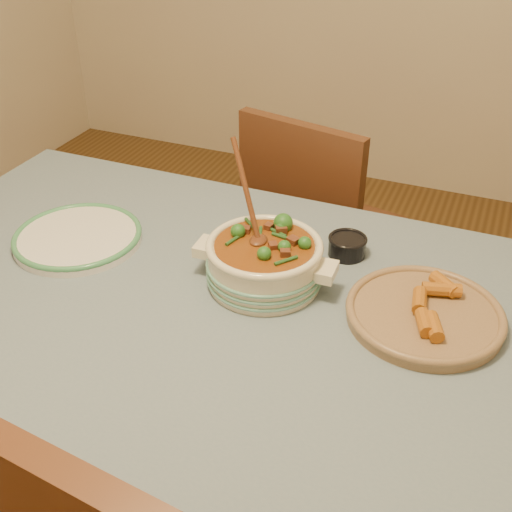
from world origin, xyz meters
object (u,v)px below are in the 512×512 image
Objects in this scene: white_plate at (78,237)px; chair_far at (314,225)px; fried_plate at (425,312)px; stew_casserole at (264,258)px; condiment_bowl at (347,245)px; dining_table at (220,351)px.

chair_far reaches higher than white_plate.
white_plate is 1.18× the size of fried_plate.
stew_casserole is 2.74× the size of condiment_bowl.
chair_far is (-0.06, 0.84, -0.16)m from dining_table.
fried_plate is (0.81, 0.02, 0.01)m from white_plate.
chair_far reaches higher than condiment_bowl.
dining_table is 0.85m from chair_far.
stew_casserole is at bearing 74.55° from dining_table.
stew_casserole reaches higher than condiment_bowl.
fried_plate is at bearing 1.44° from white_plate.
condiment_bowl is at bearing 52.34° from stew_casserole.
chair_far is (-0.10, 0.69, -0.32)m from stew_casserole.
condiment_bowl reaches higher than dining_table.
dining_table is 0.46m from white_plate.
condiment_bowl is 0.63m from chair_far.
dining_table is at bearing -105.45° from stew_casserole.
chair_far is at bearing 94.17° from dining_table.
white_plate is at bearing -178.56° from fried_plate.
white_plate is (-0.43, 0.13, 0.11)m from dining_table.
chair_far is at bearing 98.35° from stew_casserole.
dining_table is at bearing 106.64° from chair_far.
chair_far reaches higher than fried_plate.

